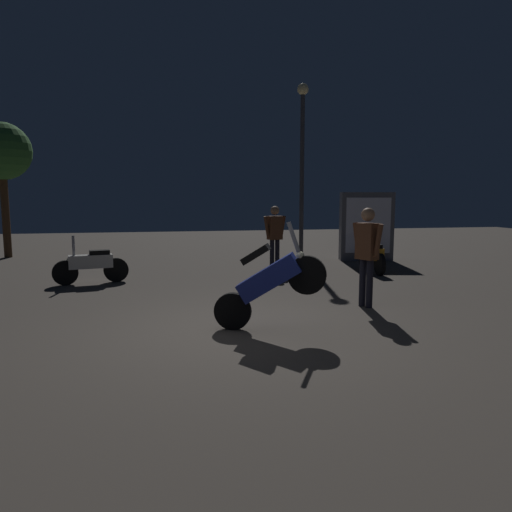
% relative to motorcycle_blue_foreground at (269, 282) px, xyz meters
% --- Properties ---
extents(ground_plane, '(40.00, 40.00, 0.00)m').
position_rel_motorcycle_blue_foreground_xyz_m(ground_plane, '(-0.49, 0.17, -0.74)').
color(ground_plane, '#4C443D').
extents(motorcycle_blue_foreground, '(1.58, 0.70, 1.63)m').
position_rel_motorcycle_blue_foreground_xyz_m(motorcycle_blue_foreground, '(0.00, 0.00, 0.00)').
color(motorcycle_blue_foreground, black).
rests_on(motorcycle_blue_foreground, ground_plane).
extents(motorcycle_orange_parked_left, '(0.35, 1.66, 1.11)m').
position_rel_motorcycle_blue_foreground_xyz_m(motorcycle_orange_parked_left, '(3.85, 4.83, -0.31)').
color(motorcycle_orange_parked_left, black).
rests_on(motorcycle_orange_parked_left, ground_plane).
extents(motorcycle_white_parked_right, '(1.65, 0.48, 1.11)m').
position_rel_motorcycle_blue_foreground_xyz_m(motorcycle_white_parked_right, '(-3.13, 4.54, -0.31)').
color(motorcycle_white_parked_right, black).
rests_on(motorcycle_white_parked_right, ground_plane).
extents(person_rider_beside, '(0.67, 0.33, 1.72)m').
position_rel_motorcycle_blue_foreground_xyz_m(person_rider_beside, '(1.41, 5.56, 0.29)').
color(person_rider_beside, black).
rests_on(person_rider_beside, ground_plane).
extents(person_bystander_far, '(0.37, 0.64, 1.78)m').
position_rel_motorcycle_blue_foreground_xyz_m(person_bystander_far, '(2.06, 1.19, 0.33)').
color(person_bystander_far, black).
rests_on(person_bystander_far, ground_plane).
extents(streetlamp_near, '(0.36, 0.36, 5.49)m').
position_rel_motorcycle_blue_foreground_xyz_m(streetlamp_near, '(2.91, 8.17, 2.70)').
color(streetlamp_near, '#38383D').
rests_on(streetlamp_near, ground_plane).
extents(tree_left_bg, '(1.82, 1.82, 4.32)m').
position_rel_motorcycle_blue_foreground_xyz_m(tree_left_bg, '(-6.48, 9.92, 2.61)').
color(tree_left_bg, '#4C331E').
rests_on(tree_left_bg, ground_plane).
extents(kiosk_billboard, '(1.67, 0.84, 2.10)m').
position_rel_motorcycle_blue_foreground_xyz_m(kiosk_billboard, '(4.67, 7.04, 0.31)').
color(kiosk_billboard, '#595960').
rests_on(kiosk_billboard, ground_plane).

